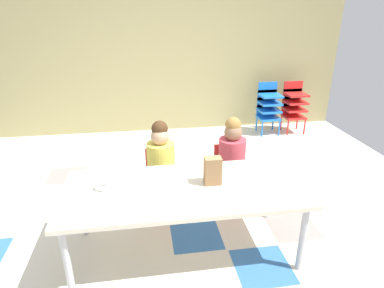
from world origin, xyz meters
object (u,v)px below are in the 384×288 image
object	(u,v)px
paper_bag_brown	(213,171)
paper_plate_near_edge	(102,189)
seated_child_middle_seat	(232,154)
seated_child_near_camera	(161,158)
kid_chair_blue_stack	(269,105)
kid_chair_red_stack	(294,104)
donut_powdered_on_plate	(102,186)
craft_table	(184,193)

from	to	relation	value
paper_bag_brown	paper_plate_near_edge	distance (m)	0.85
seated_child_middle_seat	paper_plate_near_edge	xyz separation A→B (m)	(-1.17, -0.57, 0.04)
paper_bag_brown	seated_child_near_camera	bearing A→B (deg)	121.04
kid_chair_blue_stack	paper_plate_near_edge	world-z (taller)	kid_chair_blue_stack
seated_child_near_camera	kid_chair_red_stack	distance (m)	2.95
seated_child_near_camera	kid_chair_blue_stack	bearing A→B (deg)	46.85
seated_child_middle_seat	kid_chair_blue_stack	bearing A→B (deg)	59.84
seated_child_near_camera	donut_powdered_on_plate	world-z (taller)	seated_child_near_camera
paper_bag_brown	donut_powdered_on_plate	world-z (taller)	paper_bag_brown
seated_child_middle_seat	kid_chair_blue_stack	size ratio (longest dim) A/B	1.15
craft_table	paper_bag_brown	size ratio (longest dim) A/B	8.33
paper_bag_brown	donut_powdered_on_plate	size ratio (longest dim) A/B	1.80
craft_table	paper_bag_brown	bearing A→B (deg)	7.11
kid_chair_red_stack	paper_plate_near_edge	distance (m)	3.68
craft_table	kid_chair_red_stack	size ratio (longest dim) A/B	2.29
craft_table	donut_powdered_on_plate	bearing A→B (deg)	173.60
seated_child_near_camera	seated_child_middle_seat	world-z (taller)	same
paper_plate_near_edge	donut_powdered_on_plate	distance (m)	0.02
kid_chair_blue_stack	paper_bag_brown	world-z (taller)	paper_bag_brown
kid_chair_red_stack	paper_bag_brown	size ratio (longest dim) A/B	3.64
seated_child_near_camera	paper_plate_near_edge	xyz separation A→B (m)	(-0.48, -0.57, 0.04)
kid_chair_red_stack	paper_bag_brown	world-z (taller)	paper_bag_brown
paper_bag_brown	donut_powdered_on_plate	xyz separation A→B (m)	(-0.84, 0.04, -0.09)
craft_table	kid_chair_blue_stack	distance (m)	3.06
craft_table	seated_child_middle_seat	size ratio (longest dim) A/B	2.00
kid_chair_red_stack	paper_plate_near_edge	xyz separation A→B (m)	(-2.71, -2.49, 0.14)
paper_bag_brown	paper_plate_near_edge	xyz separation A→B (m)	(-0.84, 0.04, -0.11)
kid_chair_red_stack	paper_plate_near_edge	size ratio (longest dim) A/B	4.44
kid_chair_blue_stack	paper_bag_brown	size ratio (longest dim) A/B	3.64
craft_table	kid_chair_blue_stack	xyz separation A→B (m)	(1.67, 2.56, -0.09)
seated_child_near_camera	paper_plate_near_edge	world-z (taller)	seated_child_near_camera
paper_bag_brown	kid_chair_red_stack	bearing A→B (deg)	53.65
kid_chair_red_stack	paper_plate_near_edge	world-z (taller)	kid_chair_red_stack
kid_chair_red_stack	donut_powdered_on_plate	xyz separation A→B (m)	(-2.71, -2.49, 0.16)
craft_table	donut_powdered_on_plate	size ratio (longest dim) A/B	15.01
kid_chair_red_stack	paper_bag_brown	xyz separation A→B (m)	(-1.87, -2.53, 0.25)
craft_table	paper_bag_brown	xyz separation A→B (m)	(0.23, 0.03, 0.16)
seated_child_near_camera	kid_chair_blue_stack	xyz separation A→B (m)	(1.81, 1.93, -0.10)
donut_powdered_on_plate	kid_chair_blue_stack	bearing A→B (deg)	47.49
craft_table	kid_chair_red_stack	world-z (taller)	kid_chair_red_stack
seated_child_near_camera	seated_child_middle_seat	bearing A→B (deg)	0.00
craft_table	paper_plate_near_edge	world-z (taller)	paper_plate_near_edge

